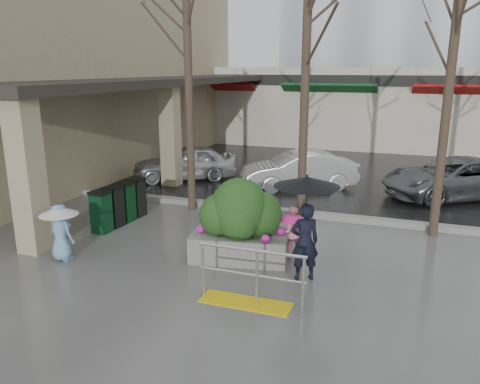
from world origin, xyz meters
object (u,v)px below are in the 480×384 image
Objects in this scene: child_pink at (292,228)px; child_blue at (60,226)px; planter at (240,221)px; car_a at (185,163)px; tree_mideast at (456,25)px; woman at (306,214)px; tree_west at (187,24)px; news_boxes at (120,204)px; car_c at (455,178)px; tree_midwest at (308,13)px; car_b at (299,170)px; handrail at (249,284)px.

child_pink is 4.89m from child_blue.
planter is (-1.00, -0.49, 0.21)m from child_pink.
tree_mideast is at bearing 36.70° from car_a.
planter is (-1.49, 0.53, -0.48)m from woman.
child_blue is 3.78m from planter.
tree_west is 3.57× the size of news_boxes.
child_pink is 7.40m from car_c.
car_a is at bearing 119.11° from tree_west.
tree_midwest is (3.20, 0.00, 0.15)m from tree_west.
tree_mideast is at bearing -139.40° from child_blue.
news_boxes is at bearing -74.31° from child_blue.
tree_midwest is at bearing -76.76° from car_c.
child_blue is (-7.50, -4.29, -4.11)m from tree_mideast.
tree_west reaches higher than car_a.
tree_mideast is at bearing 36.87° from planter.
woman is 0.46× the size of car_c.
woman is at bearing -125.17° from tree_mideast.
car_b and car_c have the same top height.
woman is at bearing -40.91° from tree_west.
car_b is (-1.66, 6.91, -0.69)m from woman.
handrail is 8.27m from car_b.
handrail is at bearing 59.75° from child_pink.
news_boxes is 10.22m from car_c.
handrail is at bearing -29.36° from news_boxes.
tree_mideast is at bearing 56.81° from handrail.
tree_west is at bearing -60.79° from child_pink.
car_c is (4.70, 6.90, -0.22)m from planter.
car_b reaches higher than child_pink.
child_pink is at bearing 11.29° from car_a.
tree_midwest reaches higher than car_b.
child_blue is (-5.04, -0.79, -0.57)m from woman.
child_pink is (-2.96, -2.47, -4.22)m from tree_mideast.
tree_midwest is 1.54× the size of car_c.
handrail is at bearing -175.85° from child_blue.
tree_west is at bearing 124.99° from handrail.
car_b is (-4.13, 3.41, -4.23)m from tree_mideast.
news_boxes is at bearing 146.82° from handrail.
planter is (3.54, 1.32, 0.09)m from child_blue.
child_blue is at bearing -103.13° from tree_west.
car_b is (-0.83, 3.41, -4.60)m from tree_midwest.
handrail is 9.64m from car_a.
tree_midwest is at bearing 0.00° from tree_west.
car_b is at bearing 55.15° from tree_west.
tree_mideast reaches higher than car_b.
car_c is at bearing 66.37° from car_b.
tree_west reaches higher than car_c.
news_boxes is (-1.21, -1.81, -4.56)m from tree_west.
news_boxes is (-4.75, 0.66, -0.11)m from child_pink.
child_pink is at bearing -82.17° from tree_midwest.
tree_mideast is 5.72m from child_pink.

